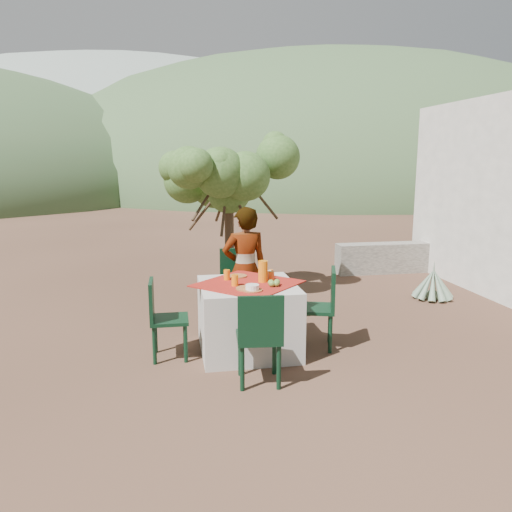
{
  "coord_description": "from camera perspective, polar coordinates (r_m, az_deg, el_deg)",
  "views": [
    {
      "loc": [
        -0.73,
        -5.08,
        2.06
      ],
      "look_at": [
        0.26,
        0.44,
        0.98
      ],
      "focal_mm": 35.0,
      "sensor_mm": 36.0,
      "label": 1
    }
  ],
  "objects": [
    {
      "name": "table",
      "position": [
        5.46,
        -0.92,
        -7.0
      ],
      "size": [
        1.3,
        1.3,
        0.76
      ],
      "color": "beige",
      "rests_on": "ground"
    },
    {
      "name": "stone_wall",
      "position": [
        9.69,
        16.6,
        -0.14
      ],
      "size": [
        2.6,
        0.35,
        0.55
      ],
      "primitive_type": "cube",
      "color": "gray",
      "rests_on": "ground"
    },
    {
      "name": "shrub_tree",
      "position": [
        7.47,
        -2.67,
        8.1
      ],
      "size": [
        1.82,
        1.79,
        2.14
      ],
      "color": "#463323",
      "rests_on": "ground"
    },
    {
      "name": "bowl_plate",
      "position": [
        5.04,
        -0.42,
        -3.92
      ],
      "size": [
        0.21,
        0.21,
        0.01
      ],
      "primitive_type": "cylinder",
      "color": "brown",
      "rests_on": "table"
    },
    {
      "name": "chair_near",
      "position": [
        4.6,
        0.43,
        -8.99
      ],
      "size": [
        0.45,
        0.45,
        0.89
      ],
      "rotation": [
        0.0,
        0.0,
        3.05
      ],
      "color": "black",
      "rests_on": "ground"
    },
    {
      "name": "glass_far",
      "position": [
        5.49,
        -3.34,
        -2.16
      ],
      "size": [
        0.07,
        0.07,
        0.11
      ],
      "primitive_type": "cylinder",
      "color": "orange",
      "rests_on": "table"
    },
    {
      "name": "jar_left",
      "position": [
        5.46,
        1.78,
        -2.29
      ],
      "size": [
        0.06,
        0.06,
        0.1
      ],
      "primitive_type": "cylinder",
      "color": "orange",
      "rests_on": "table"
    },
    {
      "name": "hill_far_right",
      "position": [
        58.64,
        19.41,
        8.33
      ],
      "size": [
        36.0,
        36.0,
        14.0
      ],
      "primitive_type": "ellipsoid",
      "color": "gray",
      "rests_on": "ground"
    },
    {
      "name": "chair_right",
      "position": [
        5.57,
        7.61,
        -5.47
      ],
      "size": [
        0.52,
        0.52,
        0.89
      ],
      "rotation": [
        0.0,
        0.0,
        4.41
      ],
      "color": "black",
      "rests_on": "ground"
    },
    {
      "name": "hill_near_right",
      "position": [
        43.06,
        7.14,
        8.13
      ],
      "size": [
        48.0,
        48.0,
        20.0
      ],
      "primitive_type": "ellipsoid",
      "color": "#3B5731",
      "rests_on": "ground"
    },
    {
      "name": "chair_far",
      "position": [
        6.35,
        -2.05,
        -3.05
      ],
      "size": [
        0.44,
        0.44,
        0.95
      ],
      "rotation": [
        0.0,
        0.0,
        -0.0
      ],
      "color": "black",
      "rests_on": "ground"
    },
    {
      "name": "ground",
      "position": [
        5.53,
        -1.88,
        -10.94
      ],
      "size": [
        160.0,
        160.0,
        0.0
      ],
      "primitive_type": "plane",
      "color": "#3B251B",
      "rests_on": "ground"
    },
    {
      "name": "chair_left",
      "position": [
        5.32,
        -10.66,
        -6.67
      ],
      "size": [
        0.39,
        0.39,
        0.84
      ],
      "rotation": [
        0.0,
        0.0,
        1.56
      ],
      "color": "black",
      "rests_on": "ground"
    },
    {
      "name": "juice_pitcher",
      "position": [
        5.38,
        0.81,
        -1.77
      ],
      "size": [
        0.11,
        0.11,
        0.23
      ],
      "primitive_type": "cylinder",
      "color": "orange",
      "rests_on": "table"
    },
    {
      "name": "agave",
      "position": [
        7.95,
        19.57,
        -3.09
      ],
      "size": [
        0.61,
        0.61,
        0.65
      ],
      "rotation": [
        0.0,
        0.0,
        0.39
      ],
      "color": "gray",
      "rests_on": "ground"
    },
    {
      "name": "hill_far_center",
      "position": [
        57.21,
        -13.57,
        8.59
      ],
      "size": [
        60.0,
        60.0,
        24.0
      ],
      "primitive_type": "ellipsoid",
      "color": "gray",
      "rests_on": "ground"
    },
    {
      "name": "person",
      "position": [
        6.04,
        -1.28,
        -1.51
      ],
      "size": [
        0.59,
        0.42,
        1.52
      ],
      "primitive_type": "imported",
      "rotation": [
        0.0,
        0.0,
        3.24
      ],
      "color": "#8C6651",
      "rests_on": "ground"
    },
    {
      "name": "jar_right",
      "position": [
        5.63,
        1.73,
        -1.96
      ],
      "size": [
        0.05,
        0.05,
        0.08
      ],
      "primitive_type": "cylinder",
      "color": "orange",
      "rests_on": "table"
    },
    {
      "name": "glass_near",
      "position": [
        5.23,
        -2.43,
        -2.8
      ],
      "size": [
        0.07,
        0.07,
        0.12
      ],
      "primitive_type": "cylinder",
      "color": "orange",
      "rests_on": "table"
    },
    {
      "name": "plate_far",
      "position": [
        5.64,
        -2.12,
        -2.3
      ],
      "size": [
        0.21,
        0.21,
        0.01
      ],
      "primitive_type": "cylinder",
      "color": "brown",
      "rests_on": "table"
    },
    {
      "name": "fruit_cluster",
      "position": [
        5.22,
        2.08,
        -3.1
      ],
      "size": [
        0.13,
        0.12,
        0.07
      ],
      "color": "olive",
      "rests_on": "table"
    },
    {
      "name": "white_bowl",
      "position": [
        5.03,
        -0.42,
        -3.57
      ],
      "size": [
        0.14,
        0.14,
        0.05
      ],
      "primitive_type": "cylinder",
      "color": "white",
      "rests_on": "bowl_plate"
    },
    {
      "name": "napkin_holder",
      "position": [
        5.51,
        1.33,
        -2.17
      ],
      "size": [
        0.08,
        0.05,
        0.1
      ],
      "primitive_type": "cube",
      "rotation": [
        0.0,
        0.0,
        0.05
      ],
      "color": "white",
      "rests_on": "table"
    },
    {
      "name": "plate_near",
      "position": [
        5.1,
        -0.95,
        -3.72
      ],
      "size": [
        0.25,
        0.25,
        0.01
      ],
      "primitive_type": "cylinder",
      "color": "brown",
      "rests_on": "table"
    }
  ]
}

